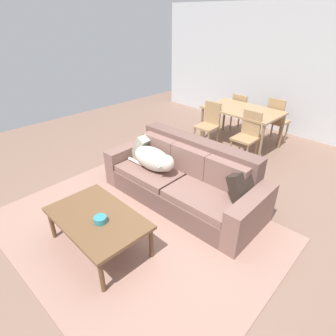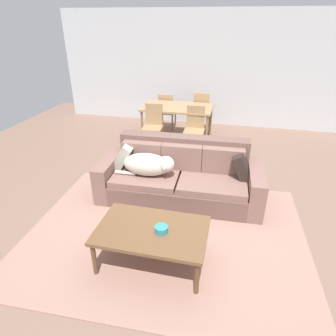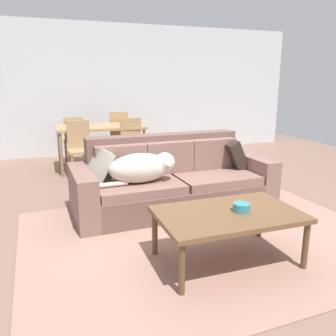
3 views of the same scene
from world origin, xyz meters
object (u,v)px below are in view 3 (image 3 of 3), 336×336
bowl_on_coffee_table (241,207)px  dining_table (100,129)px  couch (172,181)px  dog_on_left_cushion (143,167)px  dining_chair_near_right (133,143)px  coffee_table (228,217)px  dining_chair_far_right (118,133)px  dining_chair_far_left (74,137)px  throw_pillow_by_right_arm (233,154)px  throw_pillow_by_left_arm (98,166)px  dining_chair_near_left (80,147)px

bowl_on_coffee_table → dining_table: (-0.60, 3.78, 0.21)m
couch → dog_on_left_cushion: (-0.42, -0.21, 0.26)m
bowl_on_coffee_table → dining_chair_near_right: (-0.14, 3.24, 0.02)m
coffee_table → dining_chair_near_right: (-0.03, 3.22, 0.10)m
dining_table → dining_chair_far_right: dining_chair_far_right is taller
dining_chair_near_right → dining_chair_far_right: size_ratio=0.97×
dining_chair_near_right → dining_chair_far_left: 1.45m
throw_pillow_by_right_arm → dining_chair_far_right: bearing=108.6°
throw_pillow_by_left_arm → dining_table: (0.37, 2.29, 0.11)m
dining_chair_near_left → dining_chair_near_right: dining_chair_near_right is taller
throw_pillow_by_right_arm → dining_chair_near_left: (-1.81, 1.67, -0.07)m
throw_pillow_by_left_arm → dining_chair_far_right: dining_chair_far_right is taller
coffee_table → dining_table: bearing=97.5°
throw_pillow_by_right_arm → dining_chair_far_right: size_ratio=0.40×
dining_table → dining_chair_far_right: bearing=54.0°
coffee_table → bowl_on_coffee_table: bowl_on_coffee_table is taller
dining_table → throw_pillow_by_right_arm: bearing=-57.7°
bowl_on_coffee_table → dining_chair_near_left: (-1.01, 3.22, 0.02)m
couch → dining_chair_far_right: 2.93m
couch → throw_pillow_by_right_arm: 0.93m
throw_pillow_by_left_arm → dining_chair_near_right: dining_chair_near_right is taller
throw_pillow_by_left_arm → dining_table: 2.32m
couch → dining_table: bearing=100.6°
dining_table → dining_chair_near_left: size_ratio=1.64×
coffee_table → dining_chair_near_left: size_ratio=1.30×
dining_chair_near_left → couch: bearing=-65.6°
dog_on_left_cushion → dining_table: bearing=90.1°
couch → dog_on_left_cushion: bearing=-155.4°
dining_chair_near_right → dining_table: bearing=129.0°
throw_pillow_by_right_arm → dining_chair_near_left: size_ratio=0.42×
couch → throw_pillow_by_left_arm: couch is taller
dining_chair_far_left → dining_chair_far_right: size_ratio=0.92×
dining_chair_near_left → dining_chair_near_right: size_ratio=0.99×
dog_on_left_cushion → bowl_on_coffee_table: size_ratio=6.20×
dining_chair_near_left → dining_chair_near_right: bearing=-2.3°
throw_pillow_by_right_arm → bowl_on_coffee_table: (-0.80, -1.55, -0.09)m
dining_chair_near_left → throw_pillow_by_left_arm: bearing=-92.3°
coffee_table → dining_chair_near_right: size_ratio=1.29×
bowl_on_coffee_table → throw_pillow_by_left_arm: bearing=123.1°
throw_pillow_by_right_arm → dining_table: throw_pillow_by_right_arm is taller
dining_chair_far_left → couch: bearing=108.3°
coffee_table → dining_table: dining_table is taller
coffee_table → throw_pillow_by_left_arm: bearing=120.3°
dog_on_left_cushion → bowl_on_coffee_table: 1.36m
dining_chair_near_left → dining_chair_near_right: (0.87, 0.02, -0.00)m
bowl_on_coffee_table → dining_table: dining_table is taller
couch → throw_pillow_by_right_arm: couch is taller
dining_chair_near_left → dining_chair_near_right: 0.87m
coffee_table → dining_chair_near_right: dining_chair_near_right is taller
throw_pillow_by_right_arm → dining_chair_far_left: (-1.81, 2.86, -0.10)m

